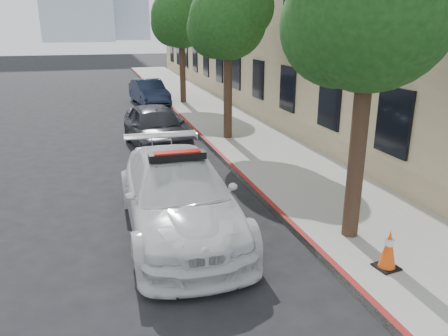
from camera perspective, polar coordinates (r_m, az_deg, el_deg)
ground at (r=9.56m, az=-5.71°, el=-6.44°), size 120.00×120.00×0.00m
sidewalk at (r=19.65m, az=-0.97°, el=6.68°), size 3.20×50.00×0.15m
curb_strip at (r=19.31m, az=-5.40°, el=6.39°), size 0.12×50.00×0.15m
building at (r=25.92m, az=8.56°, el=20.18°), size 8.00×36.00×10.00m
tree_near at (r=7.94m, az=18.98°, el=19.49°), size 2.92×2.82×5.62m
tree_mid at (r=15.23m, az=0.66°, el=18.84°), size 2.77×2.64×5.43m
tree_far at (r=23.00m, az=-5.56°, el=19.06°), size 3.10×3.00×5.81m
police_car at (r=8.71m, az=-5.96°, el=-3.55°), size 2.21×5.23×1.66m
parked_car_mid at (r=14.85m, az=-8.90°, el=5.31°), size 2.07×4.41×1.46m
parked_car_far at (r=23.61m, az=-9.78°, el=9.75°), size 1.83×4.06×1.29m
traffic_cone at (r=7.70m, az=20.70°, el=-9.91°), size 0.40×0.40×0.69m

